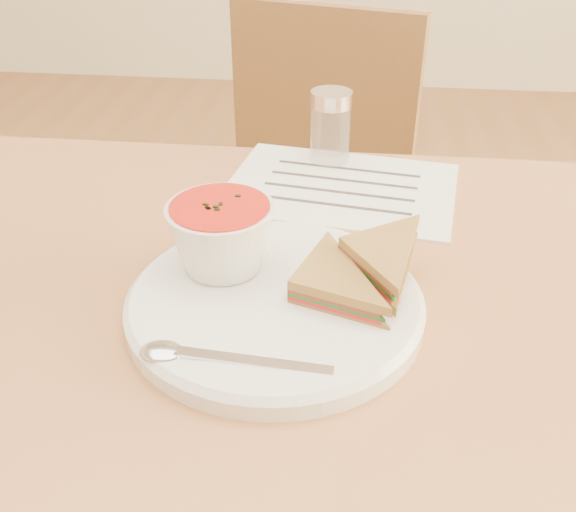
% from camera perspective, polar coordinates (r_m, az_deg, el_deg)
% --- Properties ---
extents(chair_far, '(0.48, 0.48, 0.87)m').
position_cam_1_polar(chair_far, '(1.29, 0.11, 0.58)').
color(chair_far, brown).
rests_on(chair_far, floor).
extents(plate, '(0.34, 0.34, 0.02)m').
position_cam_1_polar(plate, '(0.60, -1.17, -4.33)').
color(plate, white).
rests_on(plate, dining_table).
extents(soup_bowl, '(0.12, 0.12, 0.07)m').
position_cam_1_polar(soup_bowl, '(0.62, -5.90, 1.43)').
color(soup_bowl, white).
rests_on(soup_bowl, plate).
extents(sandwich_half_a, '(0.12, 0.12, 0.03)m').
position_cam_1_polar(sandwich_half_a, '(0.58, -0.06, -3.45)').
color(sandwich_half_a, '#AA7F3C').
rests_on(sandwich_half_a, plate).
extents(sandwich_half_b, '(0.13, 0.13, 0.03)m').
position_cam_1_polar(sandwich_half_b, '(0.62, 4.48, 0.50)').
color(sandwich_half_b, '#AA7F3C').
rests_on(sandwich_half_b, plate).
extents(spoon, '(0.19, 0.05, 0.01)m').
position_cam_1_polar(spoon, '(0.53, -5.47, -9.10)').
color(spoon, silver).
rests_on(spoon, plate).
extents(paper_menu, '(0.31, 0.25, 0.00)m').
position_cam_1_polar(paper_menu, '(0.83, 4.70, 6.14)').
color(paper_menu, white).
rests_on(paper_menu, dining_table).
extents(condiment_shaker, '(0.06, 0.06, 0.10)m').
position_cam_1_polar(condiment_shaker, '(0.88, 3.78, 11.29)').
color(condiment_shaker, silver).
rests_on(condiment_shaker, dining_table).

